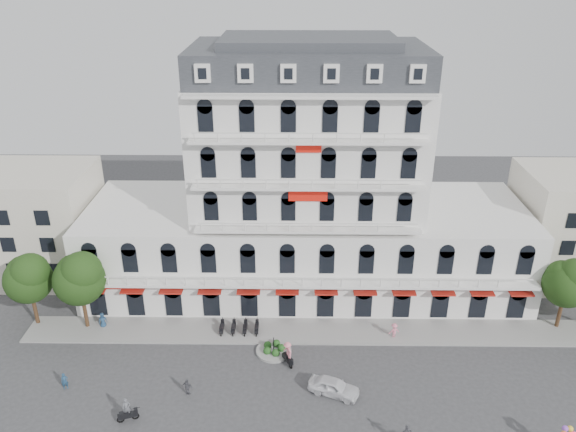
{
  "coord_description": "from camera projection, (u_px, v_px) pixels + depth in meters",
  "views": [
    {
      "loc": [
        -1.24,
        -34.45,
        32.62
      ],
      "look_at": [
        -1.77,
        10.0,
        11.68
      ],
      "focal_mm": 35.0,
      "sensor_mm": 36.0,
      "label": 1
    }
  ],
  "objects": [
    {
      "name": "ground",
      "position": [
        308.0,
        400.0,
        45.05
      ],
      "size": [
        120.0,
        120.0,
        0.0
      ],
      "primitive_type": "plane",
      "color": "#38383A",
      "rests_on": "ground"
    },
    {
      "name": "sidewalk",
      "position": [
        306.0,
        331.0,
        53.16
      ],
      "size": [
        53.0,
        4.0,
        0.16
      ],
      "primitive_type": "cube",
      "color": "gray",
      "rests_on": "ground"
    },
    {
      "name": "main_building",
      "position": [
        306.0,
        198.0,
        57.08
      ],
      "size": [
        45.0,
        15.0,
        25.8
      ],
      "color": "silver",
      "rests_on": "ground"
    },
    {
      "name": "flank_building_west",
      "position": [
        30.0,
        223.0,
        60.91
      ],
      "size": [
        14.0,
        10.0,
        12.0
      ],
      "primitive_type": "cube",
      "color": "beige",
      "rests_on": "ground"
    },
    {
      "name": "traffic_island",
      "position": [
        274.0,
        350.0,
        50.4
      ],
      "size": [
        3.2,
        3.2,
        1.6
      ],
      "color": "gray",
      "rests_on": "ground"
    },
    {
      "name": "parked_scooter_row",
      "position": [
        240.0,
        333.0,
        53.08
      ],
      "size": [
        4.4,
        1.8,
        1.1
      ],
      "primitive_type": null,
      "color": "black",
      "rests_on": "ground"
    },
    {
      "name": "tree_west_outer",
      "position": [
        28.0,
        276.0,
        52.08
      ],
      "size": [
        4.5,
        4.48,
        7.76
      ],
      "color": "#382314",
      "rests_on": "ground"
    },
    {
      "name": "tree_west_inner",
      "position": [
        79.0,
        276.0,
        51.43
      ],
      "size": [
        4.76,
        4.76,
        8.25
      ],
      "color": "#382314",
      "rests_on": "ground"
    },
    {
      "name": "tree_east_inner",
      "position": [
        568.0,
        281.0,
        51.6
      ],
      "size": [
        4.4,
        4.37,
        7.57
      ],
      "color": "#382314",
      "rests_on": "ground"
    },
    {
      "name": "parked_car",
      "position": [
        334.0,
        387.0,
        45.46
      ],
      "size": [
        4.48,
        3.07,
        1.42
      ],
      "primitive_type": "imported",
      "rotation": [
        0.0,
        0.0,
        1.2
      ],
      "color": "white",
      "rests_on": "ground"
    },
    {
      "name": "rider_west",
      "position": [
        127.0,
        411.0,
        42.71
      ],
      "size": [
        1.64,
        0.83,
        2.16
      ],
      "rotation": [
        0.0,
        0.0,
        0.34
      ],
      "color": "black",
      "rests_on": "ground"
    },
    {
      "name": "rider_center",
      "position": [
        288.0,
        353.0,
        48.48
      ],
      "size": [
        1.2,
        1.55,
        2.35
      ],
      "rotation": [
        0.0,
        0.0,
        5.22
      ],
      "color": "black",
      "rests_on": "ground"
    },
    {
      "name": "pedestrian_left",
      "position": [
        103.0,
        320.0,
        53.52
      ],
      "size": [
        0.92,
        0.81,
        1.59
      ],
      "primitive_type": "imported",
      "rotation": [
        0.0,
        0.0,
        0.48
      ],
      "color": "navy",
      "rests_on": "ground"
    },
    {
      "name": "pedestrian_mid",
      "position": [
        187.0,
        387.0,
        45.37
      ],
      "size": [
        0.97,
        0.68,
        1.52
      ],
      "primitive_type": "imported",
      "rotation": [
        0.0,
        0.0,
        2.76
      ],
      "color": "#515158",
      "rests_on": "ground"
    },
    {
      "name": "pedestrian_right",
      "position": [
        394.0,
        331.0,
        52.02
      ],
      "size": [
        1.16,
        0.88,
        1.6
      ],
      "primitive_type": "imported",
      "rotation": [
        0.0,
        0.0,
        3.45
      ],
      "color": "pink",
      "rests_on": "ground"
    },
    {
      "name": "pedestrian_far",
      "position": [
        65.0,
        381.0,
        45.99
      ],
      "size": [
        0.65,
        0.55,
        1.51
      ],
      "primitive_type": "imported",
      "rotation": [
        0.0,
        0.0,
        0.42
      ],
      "color": "navy",
      "rests_on": "ground"
    }
  ]
}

